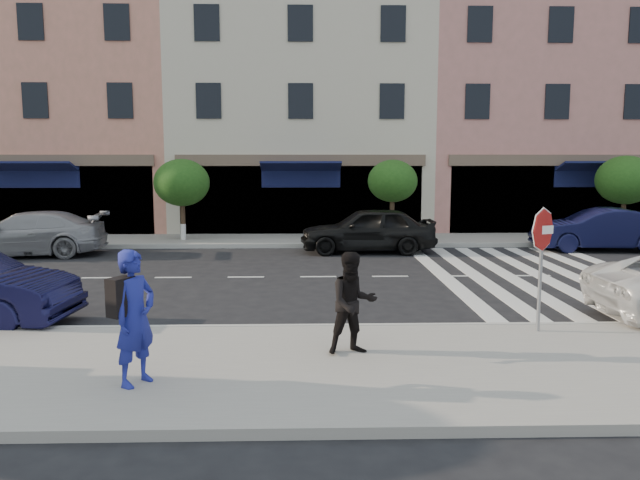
{
  "coord_description": "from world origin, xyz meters",
  "views": [
    {
      "loc": [
        -0.41,
        -12.96,
        3.32
      ],
      "look_at": [
        -0.02,
        1.27,
        1.4
      ],
      "focal_mm": 35.0,
      "sensor_mm": 36.0,
      "label": 1
    }
  ],
  "objects_px": {
    "photographer": "(135,318)",
    "car_far_mid": "(368,230)",
    "car_far_right": "(599,230)",
    "car_far_left": "(26,234)",
    "walker": "(353,303)",
    "stop_sign": "(542,241)"
  },
  "relations": [
    {
      "from": "photographer",
      "to": "car_far_mid",
      "type": "relative_size",
      "value": 0.41
    },
    {
      "from": "photographer",
      "to": "car_far_right",
      "type": "xyz_separation_m",
      "value": [
        12.77,
        13.05,
        -0.35
      ]
    },
    {
      "from": "photographer",
      "to": "car_far_left",
      "type": "height_order",
      "value": "photographer"
    },
    {
      "from": "walker",
      "to": "car_far_right",
      "type": "relative_size",
      "value": 0.37
    },
    {
      "from": "walker",
      "to": "car_far_mid",
      "type": "relative_size",
      "value": 0.36
    },
    {
      "from": "walker",
      "to": "car_far_left",
      "type": "relative_size",
      "value": 0.32
    },
    {
      "from": "photographer",
      "to": "walker",
      "type": "relative_size",
      "value": 1.15
    },
    {
      "from": "photographer",
      "to": "car_far_mid",
      "type": "xyz_separation_m",
      "value": [
        4.57,
        12.89,
        -0.31
      ]
    },
    {
      "from": "walker",
      "to": "car_far_right",
      "type": "xyz_separation_m",
      "value": [
        9.64,
        11.76,
        -0.23
      ]
    },
    {
      "from": "stop_sign",
      "to": "car_far_left",
      "type": "relative_size",
      "value": 0.44
    },
    {
      "from": "stop_sign",
      "to": "photographer",
      "type": "xyz_separation_m",
      "value": [
        -6.62,
        -2.47,
        -0.71
      ]
    },
    {
      "from": "stop_sign",
      "to": "car_far_right",
      "type": "distance_m",
      "value": 12.29
    },
    {
      "from": "stop_sign",
      "to": "car_far_mid",
      "type": "height_order",
      "value": "stop_sign"
    },
    {
      "from": "car_far_right",
      "to": "walker",
      "type": "bearing_deg",
      "value": -34.43
    },
    {
      "from": "stop_sign",
      "to": "walker",
      "type": "xyz_separation_m",
      "value": [
        -3.49,
        -1.18,
        -0.83
      ]
    },
    {
      "from": "stop_sign",
      "to": "photographer",
      "type": "height_order",
      "value": "stop_sign"
    },
    {
      "from": "car_far_left",
      "to": "car_far_right",
      "type": "bearing_deg",
      "value": 86.41
    },
    {
      "from": "stop_sign",
      "to": "car_far_right",
      "type": "relative_size",
      "value": 0.5
    },
    {
      "from": "walker",
      "to": "car_far_left",
      "type": "distance_m",
      "value": 15.0
    },
    {
      "from": "photographer",
      "to": "car_far_left",
      "type": "distance_m",
      "value": 14.22
    },
    {
      "from": "stop_sign",
      "to": "car_far_left",
      "type": "bearing_deg",
      "value": 122.94
    },
    {
      "from": "car_far_mid",
      "to": "car_far_right",
      "type": "bearing_deg",
      "value": 90.88
    }
  ]
}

